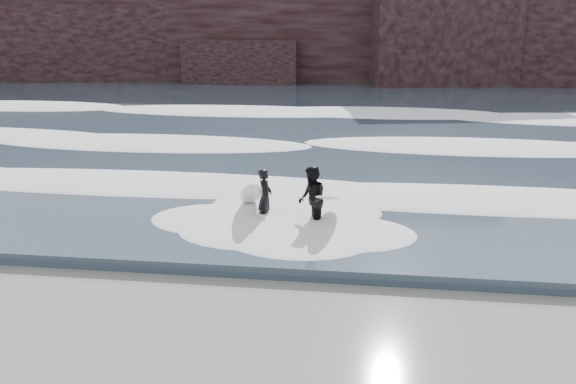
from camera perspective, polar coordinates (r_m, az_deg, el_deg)
name	(u,v)px	position (r m, az deg, el deg)	size (l,w,h in m)	color
ground	(203,357)	(9.73, -8.68, -16.27)	(120.00, 120.00, 0.00)	#786A50
sea	(322,106)	(37.26, 3.52, 8.71)	(90.00, 52.00, 0.30)	#303E4E
headland	(336,28)	(53.88, 4.89, 16.28)	(70.00, 9.00, 10.00)	black
foam_near	(279,185)	(17.68, -0.88, 0.68)	(60.00, 3.20, 0.20)	white
foam_mid	(302,141)	(24.43, 1.45, 5.20)	(60.00, 4.00, 0.24)	white
foam_far	(318,110)	(33.26, 3.05, 8.28)	(60.00, 4.80, 0.30)	white
surfer_left	(261,196)	(15.26, -2.79, -0.43)	(1.15, 2.05, 1.55)	black
surfer_right	(314,199)	(14.64, 2.63, -0.74)	(1.24, 2.16, 1.76)	black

